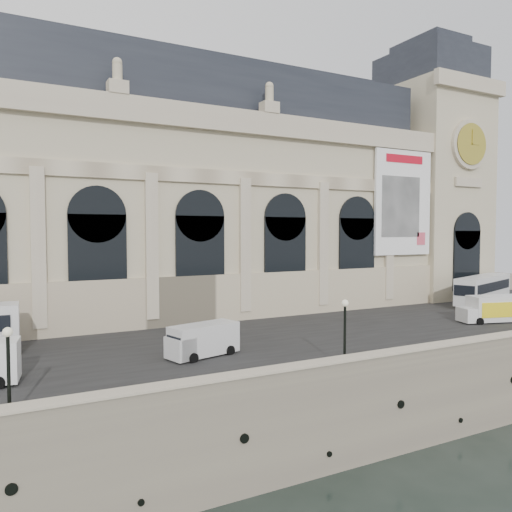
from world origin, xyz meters
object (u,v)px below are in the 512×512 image
at_px(bus_right, 483,289).
at_px(box_truck, 493,309).
at_px(van_c, 200,341).
at_px(lamp_right, 345,334).
at_px(lamp_left, 9,375).

distance_m(bus_right, box_truck, 12.73).
height_order(bus_right, box_truck, bus_right).
height_order(bus_right, van_c, bus_right).
bearing_deg(bus_right, lamp_right, -155.91).
bearing_deg(bus_right, box_truck, -138.13).
xyz_separation_m(box_truck, lamp_right, (-24.39, -6.65, 0.98)).
relative_size(lamp_left, lamp_right, 0.99).
height_order(van_c, lamp_left, lamp_left).
xyz_separation_m(bus_right, lamp_right, (-33.86, -15.14, 0.28)).
bearing_deg(van_c, lamp_left, -150.49).
bearing_deg(van_c, lamp_right, -44.30).
bearing_deg(bus_right, lamp_left, -164.61).
bearing_deg(lamp_left, van_c, 29.51).
height_order(van_c, lamp_right, lamp_right).
bearing_deg(lamp_right, box_truck, 15.25).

